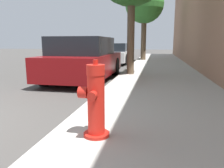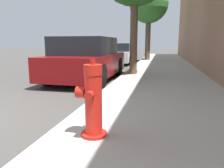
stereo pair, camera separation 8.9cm
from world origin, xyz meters
TOP-DOWN VIEW (x-y plane):
  - sidewalk_slab at (3.46, 0.00)m, footprint 2.79×40.00m
  - fire_hydrant at (2.63, 0.08)m, footprint 0.35×0.37m
  - parked_car_near at (0.98, 4.60)m, footprint 1.81×3.94m
  - parked_car_mid at (0.81, 11.08)m, footprint 1.78×4.52m
  - street_tree_far at (2.46, 12.05)m, footprint 2.39×2.39m

SIDE VIEW (x-z plane):
  - sidewalk_slab at x=3.46m, z-range 0.00..0.15m
  - fire_hydrant at x=2.63m, z-range 0.12..1.00m
  - parked_car_mid at x=0.81m, z-range -0.01..1.18m
  - parked_car_near at x=0.98m, z-range -0.02..1.37m
  - street_tree_far at x=2.46m, z-range 1.24..5.88m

